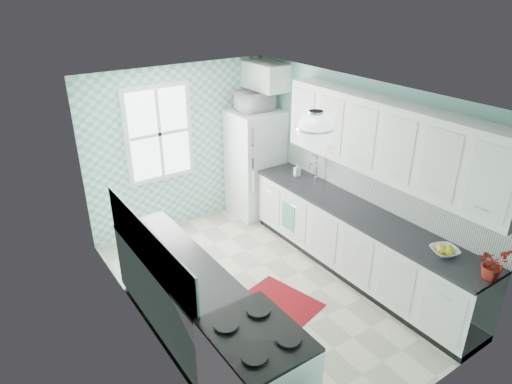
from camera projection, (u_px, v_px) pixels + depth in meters
floor at (264, 288)px, 5.86m from camera, size 3.00×4.40×0.02m
ceiling at (266, 93)px, 4.78m from camera, size 3.00×4.40×0.02m
wall_back at (181, 148)px, 6.97m from camera, size 3.00×0.02×2.50m
wall_front at (423, 301)px, 3.68m from camera, size 3.00×0.02×2.50m
wall_left at (142, 239)px, 4.55m from camera, size 0.02×4.40×2.50m
wall_right at (356, 172)px, 6.10m from camera, size 0.02×4.40×2.50m
accent_wall at (181, 148)px, 6.95m from camera, size 3.00×0.01×2.50m
window at (159, 134)px, 6.62m from camera, size 1.04×0.05×1.44m
backsplash_right at (378, 187)px, 5.81m from camera, size 0.02×3.60×0.51m
backsplash_left at (147, 246)px, 4.53m from camera, size 0.02×2.15×0.51m
upper_cabinets_right at (389, 140)px, 5.28m from camera, size 0.33×3.20×0.90m
upper_cabinet_fridge at (265, 76)px, 6.92m from camera, size 0.40×0.74×0.40m
ceiling_light at (315, 129)px, 4.27m from camera, size 0.34×0.34×0.35m
base_cabinets_right at (356, 243)px, 5.98m from camera, size 0.60×3.60×0.90m
countertop_right at (359, 212)px, 5.77m from camera, size 0.63×3.60×0.04m
base_cabinets_left at (179, 296)px, 5.00m from camera, size 0.60×2.15×0.90m
countertop_left at (177, 260)px, 4.80m from camera, size 0.63×2.15×0.04m
fridge at (255, 163)px, 7.41m from camera, size 0.76×0.75×1.74m
stove at (257, 380)px, 3.84m from camera, size 0.69×0.86×1.04m
sink at (307, 183)px, 6.55m from camera, size 0.50×0.42×0.53m
rug at (281, 302)px, 5.59m from camera, size 0.84×1.03×0.01m
dish_towel at (288, 216)px, 6.59m from camera, size 0.12×0.26×0.41m
fruit_bowl at (444, 251)px, 4.85m from camera, size 0.36×0.36×0.07m
potted_plant at (493, 263)px, 4.42m from camera, size 0.30×0.27×0.33m
soap_bottle at (297, 170)px, 6.74m from camera, size 0.10×0.10×0.18m
microwave at (255, 101)px, 6.97m from camera, size 0.57×0.41×0.30m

